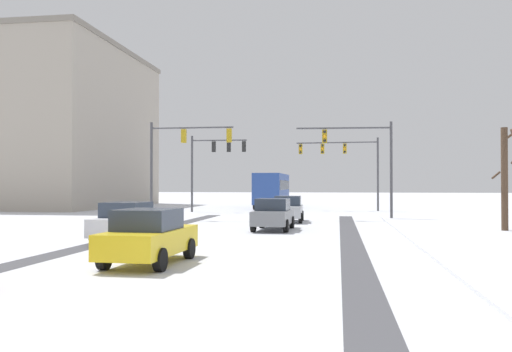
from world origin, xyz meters
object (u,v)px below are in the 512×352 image
Objects in this scene: traffic_signal_far_right at (344,157)px; traffic_signal_near_right at (364,153)px; traffic_signal_far_left at (214,156)px; bare_tree_sidewalk_mid at (506,175)px; office_building_far_left_block at (38,128)px; car_yellow_cab_fourth at (149,236)px; traffic_signal_near_left at (180,150)px; car_grey_second at (273,214)px; car_white_third at (128,222)px; car_silver_lead at (288,209)px; bus_oncoming at (272,188)px.

traffic_signal_far_right and traffic_signal_near_right have the same top height.
traffic_signal_far_left is 1.22× the size of bare_tree_sidewalk_mid.
bare_tree_sidewalk_mid is at bearing -30.74° from office_building_far_left_block.
traffic_signal_near_left is at bearing 104.46° from car_yellow_cab_fourth.
office_building_far_left_block is (-40.13, 23.86, 5.52)m from bare_tree_sidewalk_mid.
car_grey_second is 12.27m from car_yellow_cab_fourth.
traffic_signal_near_left reaches higher than car_white_third.
car_silver_lead is at bearing 66.61° from car_white_third.
bus_oncoming is (1.98, 32.03, 1.18)m from car_white_third.
traffic_signal_near_right is 0.59× the size of bus_oncoming.
car_silver_lead is at bearing -103.65° from traffic_signal_far_right.
car_silver_lead is 12.51m from bare_tree_sidewalk_mid.
bus_oncoming is (-7.06, 4.54, -2.84)m from traffic_signal_far_right.
car_white_third is 0.78× the size of bare_tree_sidewalk_mid.
car_white_third is at bearing -154.72° from bare_tree_sidewalk_mid.
traffic_signal_far_left and traffic_signal_near_left have the same top height.
traffic_signal_far_left is 0.59× the size of bus_oncoming.
bus_oncoming is at bearing 91.56° from car_yellow_cab_fourth.
bare_tree_sidewalk_mid is at bearing -39.41° from traffic_signal_far_left.
traffic_signal_far_right is (11.03, 3.98, 0.08)m from traffic_signal_far_left.
traffic_signal_near_left reaches higher than car_silver_lead.
traffic_signal_far_left reaches higher than bare_tree_sidewalk_mid.
bus_oncoming is at bearing 116.18° from traffic_signal_near_right.
traffic_signal_far_left is 1.00× the size of traffic_signal_near_right.
office_building_far_left_block is at bearing 158.56° from traffic_signal_far_left.
traffic_signal_far_left is at bearing -114.95° from bus_oncoming.
traffic_signal_near_left is (0.06, -10.07, -0.12)m from traffic_signal_far_left.
traffic_signal_near_right is at bearing -84.51° from traffic_signal_far_right.
traffic_signal_near_left reaches higher than bus_oncoming.
car_silver_lead is at bearing -80.09° from bus_oncoming.
traffic_signal_far_left is at bearing 112.76° from car_grey_second.
office_building_far_left_block reaches higher than car_white_third.
traffic_signal_far_right is at bearing -32.72° from bus_oncoming.
traffic_signal_near_left reaches higher than car_grey_second.
traffic_signal_far_left is 18.99m from car_grey_second.
office_building_far_left_block is (-32.27, 4.36, 3.50)m from traffic_signal_far_right.
traffic_signal_near_left and traffic_signal_far_right have the same top height.
traffic_signal_near_left reaches higher than car_yellow_cab_fourth.
bare_tree_sidewalk_mid is (7.86, -19.51, -2.02)m from traffic_signal_far_right.
traffic_signal_near_right is 1.56× the size of car_silver_lead.
bare_tree_sidewalk_mid reaches higher than car_white_third.
traffic_signal_near_right is 1.57× the size of car_white_third.
bare_tree_sidewalk_mid is (6.69, -7.29, -1.64)m from traffic_signal_near_right.
bus_oncoming is (-1.03, 37.73, 1.18)m from car_yellow_cab_fourth.
office_building_far_left_block is at bearing -179.59° from bus_oncoming.
traffic_signal_far_right is 21.84m from car_grey_second.
car_grey_second is 0.78× the size of bare_tree_sidewalk_mid.
traffic_signal_far_right is 21.13m from bare_tree_sidewalk_mid.
bus_oncoming is 25.99m from office_building_far_left_block.
traffic_signal_far_right is at bearing 19.87° from traffic_signal_far_left.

